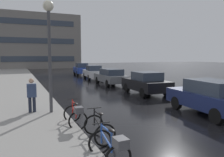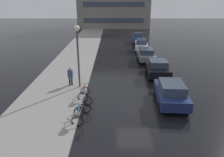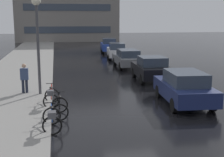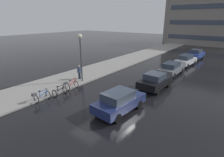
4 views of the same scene
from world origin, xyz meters
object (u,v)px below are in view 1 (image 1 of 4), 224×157
Objects in this scene: streetlamp at (49,34)px; pedestrian at (32,95)px; car_black at (146,83)px; bicycle_third at (76,115)px; car_navy at (210,97)px; car_white at (93,72)px; bicycle_nearest at (111,147)px; car_blue at (82,69)px; bicycle_second at (99,128)px; car_grey at (111,76)px.

pedestrian is at bearing 155.65° from streetlamp.
streetlamp is (0.78, -0.35, 2.67)m from pedestrian.
car_black is 8.13m from pedestrian.
bicycle_third is 2.85m from pedestrian.
car_black reaches higher than bicycle_third.
bicycle_third is at bearing -60.73° from pedestrian.
car_white is (0.08, 16.77, -0.01)m from car_navy.
car_black is at bearing 38.92° from bicycle_third.
bicycle_third is 6.15m from car_navy.
car_navy reaches higher than car_white.
bicycle_nearest is 0.84× the size of pedestrian.
bicycle_nearest is 0.33× the size of car_navy.
car_navy is 8.10m from pedestrian.
car_white is 5.49m from car_blue.
car_navy is 7.76m from streetlamp.
car_grey is (5.65, 12.10, 0.38)m from bicycle_second.
streetlamp is at bearing 96.99° from bicycle_nearest.
car_grey is 1.11× the size of car_blue.
pedestrian reaches higher than car_black.
bicycle_nearest is at bearing -127.08° from car_black.
car_white is (0.18, 5.55, 0.03)m from car_grey.
car_grey is at bearing 64.96° from bicycle_second.
streetlamp is at bearing 157.70° from car_navy.
car_blue is (0.17, 5.49, 0.02)m from car_white.
pedestrian is at bearing -161.03° from car_black.
car_blue reaches higher than car_white.
car_blue reaches higher than car_grey.
car_grey is 11.04m from car_blue.
car_black is at bearing -86.79° from car_grey.
bicycle_second is at bearing -108.28° from car_white.
car_grey is 0.88× the size of streetlamp.
streetlamp is (-6.78, -14.03, 2.81)m from car_white.
car_white is at bearing 72.39° from bicycle_nearest.
pedestrian is 2.80m from streetlamp.
car_grey is at bearing 52.11° from streetlamp.
pedestrian reaches higher than bicycle_nearest.
car_blue is (6.30, 24.80, 0.34)m from bicycle_nearest.
bicycle_third is 0.35× the size of car_blue.
car_navy is at bearing 22.77° from bicycle_nearest.
pedestrian is at bearing -132.25° from car_grey.
streetlamp is (-0.65, 5.29, 3.13)m from bicycle_nearest.
car_grey is at bearing 93.21° from car_black.
car_black is at bearing -89.32° from car_white.
streetlamp reaches higher than bicycle_second.
bicycle_third reaches higher than bicycle_nearest.
car_black is 0.80× the size of streetlamp.
bicycle_third reaches higher than bicycle_second.
pedestrian is at bearing -111.97° from car_blue.
car_navy is at bearing 8.64° from bicycle_second.
pedestrian is (-7.73, -19.16, 0.12)m from car_blue.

